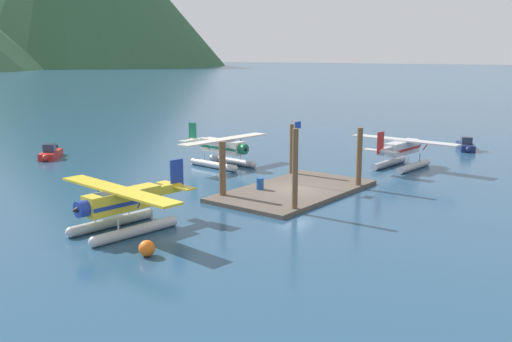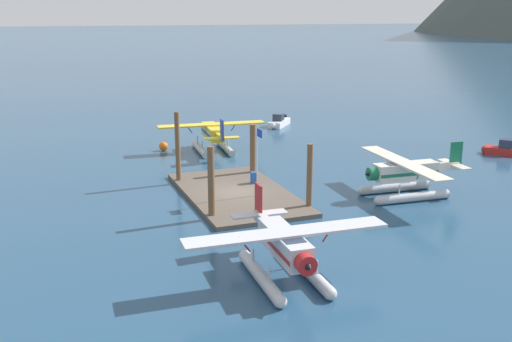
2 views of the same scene
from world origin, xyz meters
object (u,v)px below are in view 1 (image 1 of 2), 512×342
Objects in this scene: flagpole at (295,144)px; boat_navy_open_se at (466,146)px; boat_red_open_north at (50,153)px; fuel_drum at (260,184)px; seaplane_yellow_port_fwd at (123,206)px; seaplane_cream_bow_right at (223,150)px; seaplane_silver_stbd_aft at (402,151)px; mooring_buoy at (147,248)px.

flagpole reaches higher than boat_navy_open_se.
boat_red_open_north is at bearing 99.73° from flagpole.
boat_red_open_north is at bearing 92.96° from fuel_drum.
flagpole is 16.23m from seaplane_yellow_port_fwd.
seaplane_yellow_port_fwd is at bearing 177.57° from fuel_drum.
seaplane_cream_bow_right is 2.57× the size of boat_red_open_north.
flagpole is 13.28m from seaplane_silver_stbd_aft.
mooring_buoy is 32.84m from boat_red_open_north.
seaplane_cream_bow_right reaches higher than boat_navy_open_se.
fuel_drum reaches higher than mooring_buoy.
mooring_buoy is (-18.05, -2.87, -3.10)m from flagpole.
mooring_buoy is 0.21× the size of boat_red_open_north.
seaplane_silver_stbd_aft is at bearing -54.94° from seaplane_cream_bow_right.
boat_red_open_north is (13.40, 29.99, 0.05)m from mooring_buoy.
flagpole reaches higher than seaplane_cream_bow_right.
mooring_buoy is 0.08× the size of seaplane_cream_bow_right.
boat_navy_open_se is at bearing -2.43° from mooring_buoy.
fuel_drum is at bearing 169.22° from boat_navy_open_se.
seaplane_yellow_port_fwd and seaplane_silver_stbd_aft have the same top height.
boat_navy_open_se is (31.54, -31.90, 0.00)m from boat_red_open_north.
fuel_drum is 30.74m from boat_navy_open_se.
boat_navy_open_se reaches higher than mooring_buoy.
boat_navy_open_se is (14.22, -1.33, -1.09)m from seaplane_silver_stbd_aft.
seaplane_silver_stbd_aft is (30.72, -0.58, 1.14)m from mooring_buoy.
boat_navy_open_se is at bearing -5.33° from seaplane_silver_stbd_aft.
seaplane_cream_bow_right is 28.28m from boat_navy_open_se.
seaplane_yellow_port_fwd is (-16.04, 1.51, -1.96)m from flagpole.
boat_navy_open_se is (30.19, -5.75, -0.25)m from fuel_drum.
boat_red_open_north reaches higher than fuel_drum.
boat_red_open_north is at bearing 134.68° from boat_navy_open_se.
seaplane_cream_bow_right is 16.83m from seaplane_silver_stbd_aft.
seaplane_cream_bow_right is (3.01, 10.32, -1.96)m from flagpole.
seaplane_yellow_port_fwd is at bearing -113.98° from boat_red_open_north.
boat_navy_open_se is at bearing -45.32° from boat_red_open_north.
seaplane_silver_stbd_aft reaches higher than boat_red_open_north.
fuel_drum is 0.08× the size of seaplane_silver_stbd_aft.
boat_navy_open_se is (23.89, -15.10, -1.09)m from seaplane_cream_bow_right.
flagpole is 10.92m from seaplane_cream_bow_right.
flagpole is 5.85× the size of mooring_buoy.
flagpole is 27.68m from boat_red_open_north.
flagpole is at bearing -16.35° from fuel_drum.
mooring_buoy is at bearing -165.40° from fuel_drum.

